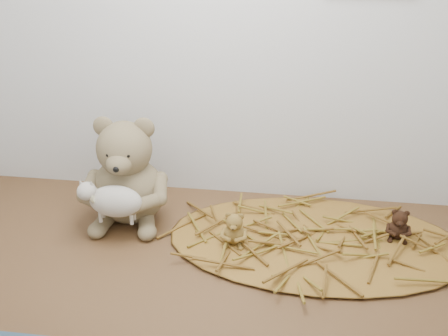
% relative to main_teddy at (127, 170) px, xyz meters
% --- Properties ---
extents(alcove_shell, '(1.20, 0.60, 0.90)m').
position_rel_main_teddy_xyz_m(alcove_shell, '(0.19, -0.06, 0.33)').
color(alcove_shell, '#462A18').
rests_on(alcove_shell, ground).
extents(straw_bed, '(0.63, 0.37, 0.01)m').
position_rel_main_teddy_xyz_m(straw_bed, '(0.42, -0.05, -0.12)').
color(straw_bed, brown).
rests_on(straw_bed, shelf_floor).
extents(main_teddy, '(0.21, 0.22, 0.25)m').
position_rel_main_teddy_xyz_m(main_teddy, '(0.00, 0.00, 0.00)').
color(main_teddy, '#877653').
rests_on(main_teddy, shelf_floor).
extents(toy_lamb, '(0.15, 0.09, 0.10)m').
position_rel_main_teddy_xyz_m(toy_lamb, '(0.00, -0.09, -0.03)').
color(toy_lamb, beige).
rests_on(toy_lamb, main_teddy).
extents(mini_teddy_tan, '(0.06, 0.06, 0.07)m').
position_rel_main_teddy_xyz_m(mini_teddy_tan, '(0.25, -0.08, -0.07)').
color(mini_teddy_tan, olive).
rests_on(mini_teddy_tan, straw_bed).
extents(mini_teddy_brown, '(0.06, 0.06, 0.07)m').
position_rel_main_teddy_xyz_m(mini_teddy_brown, '(0.59, -0.02, -0.08)').
color(mini_teddy_brown, black).
rests_on(mini_teddy_brown, straw_bed).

